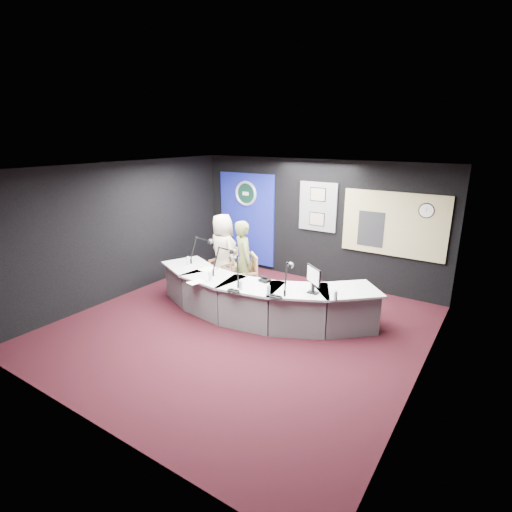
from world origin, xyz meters
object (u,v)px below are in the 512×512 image
Objects in this scene: person_man at (223,252)px; person_woman at (244,261)px; armchair_right at (244,276)px; armchair_left at (223,269)px; broadcast_desk at (255,297)px.

person_man is 1.01× the size of person_woman.
armchair_right is at bearing -177.68° from person_man.
person_woman is at bearing -3.53° from armchair_left.
armchair_right reaches higher than broadcast_desk.
broadcast_desk is at bearing -179.49° from person_woman.
armchair_left is 0.53× the size of person_woman.
armchair_right is (0.73, -0.25, 0.07)m from armchair_left.
broadcast_desk is 0.95m from person_woman.
broadcast_desk is 1.58m from armchair_left.
person_man reaches higher than armchair_right.
person_man reaches higher than armchair_left.
person_woman is at bearing -177.68° from person_man.
person_man reaches higher than person_woman.
person_man is at bearing -155.13° from armchair_right.
armchair_right is (-0.64, 0.54, 0.15)m from broadcast_desk.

